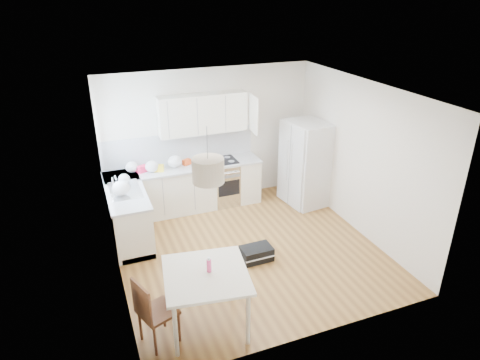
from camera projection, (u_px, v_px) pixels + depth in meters
The scene contains 29 objects.
floor at pixel (248, 249), 7.25m from camera, with size 4.20×4.20×0.00m, color brown.
ceiling at pixel (250, 91), 6.13m from camera, with size 4.20×4.20×0.00m, color white.
wall_back at pixel (209, 137), 8.47m from camera, with size 4.20×4.20×0.00m, color white.
wall_left at pixel (111, 199), 6.00m from camera, with size 4.20×4.20×0.00m, color white.
wall_right at pixel (361, 159), 7.39m from camera, with size 4.20×4.20×0.00m, color white.
window_glassblock at pixel (101, 146), 6.81m from camera, with size 0.02×1.00×1.00m, color #BFE0F9.
cabinets_back at pixel (186, 189), 8.40m from camera, with size 3.00×0.60×0.88m, color white.
cabinets_left at pixel (128, 213), 7.49m from camera, with size 0.60×1.80×0.88m, color white.
counter_back at pixel (184, 167), 8.21m from camera, with size 3.02×0.64×0.04m, color #B6B8BB.
counter_left at pixel (125, 190), 7.30m from camera, with size 0.64×1.82×0.04m, color #B6B8BB.
backsplash_back at pixel (180, 147), 8.33m from camera, with size 3.00×0.01×0.58m, color silver.
backsplash_left at pixel (105, 176), 7.08m from camera, with size 0.01×1.80×0.58m, color silver.
upper_cabinets at pixel (203, 114), 8.07m from camera, with size 1.70×0.32×0.75m, color white.
range_oven at pixel (224, 183), 8.66m from camera, with size 0.50×0.61×0.88m, color silver, non-canonical shape.
sink at pixel (125, 190), 7.25m from camera, with size 0.50×0.80×0.16m, color silver, non-canonical shape.
refrigerator at pixel (307, 163), 8.51m from camera, with size 0.82×0.85×1.70m, color silver, non-canonical shape.
dining_table at pixel (206, 279), 5.35m from camera, with size 1.18×1.18×0.82m.
dining_chair at pixel (158, 310), 5.20m from camera, with size 0.41×0.41×0.96m, color #522E18, non-canonical shape.
drink_bottle at pixel (209, 264), 5.31m from camera, with size 0.06×0.06×0.21m, color #ED4184.
gym_bag at pixel (256, 253), 6.94m from camera, with size 0.50×0.33×0.23m, color black.
pendant_lamp at pixel (208, 170), 4.83m from camera, with size 0.37×0.37×0.29m, color beige.
grocery_bag_a at pixel (132, 167), 7.89m from camera, with size 0.23×0.20×0.21m, color white.
grocery_bag_b at pixel (152, 166), 7.90m from camera, with size 0.25×0.21×0.22m, color white.
grocery_bag_c at pixel (175, 162), 8.10m from camera, with size 0.27×0.23×0.24m, color white.
grocery_bag_d at pixel (124, 179), 7.44m from camera, with size 0.20×0.17×0.18m, color white.
grocery_bag_e at pixel (121, 188), 7.02m from camera, with size 0.28×0.24×0.25m, color white.
snack_orange at pixel (187, 162), 8.25m from camera, with size 0.16×0.10×0.11m, color #D24212.
snack_yellow at pixel (159, 168), 7.96m from camera, with size 0.18×0.11×0.12m, color yellow.
snack_red at pixel (142, 169), 7.92m from camera, with size 0.18×0.11×0.12m, color #C01839.
Camera 1 is at (-2.35, -5.64, 4.08)m, focal length 32.00 mm.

